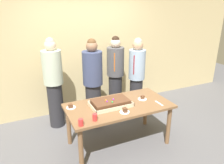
{
  "coord_description": "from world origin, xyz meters",
  "views": [
    {
      "loc": [
        -1.41,
        -2.79,
        2.27
      ],
      "look_at": [
        -0.05,
        0.15,
        1.08
      ],
      "focal_mm": 34.46,
      "sensor_mm": 36.0,
      "label": 1
    }
  ],
  "objects_px": {
    "drink_cup_nearest": "(81,122)",
    "person_green_shirt_behind": "(115,74)",
    "plated_slice_far_left": "(142,98)",
    "person_striped_tie_right": "(54,83)",
    "cake_server_utensil": "(159,103)",
    "person_serving_front": "(93,83)",
    "person_far_right_suit": "(137,76)",
    "drink_cup_middle": "(95,117)",
    "sheet_cake": "(111,103)",
    "plated_slice_near_left": "(125,111)",
    "plated_slice_near_right": "(71,107)",
    "party_table": "(119,110)"
  },
  "relations": [
    {
      "from": "person_green_shirt_behind",
      "to": "person_striped_tie_right",
      "type": "bearing_deg",
      "value": -56.68
    },
    {
      "from": "drink_cup_nearest",
      "to": "person_striped_tie_right",
      "type": "relative_size",
      "value": 0.06
    },
    {
      "from": "person_serving_front",
      "to": "person_green_shirt_behind",
      "type": "height_order",
      "value": "person_serving_front"
    },
    {
      "from": "sheet_cake",
      "to": "plated_slice_near_left",
      "type": "relative_size",
      "value": 4.29
    },
    {
      "from": "sheet_cake",
      "to": "person_far_right_suit",
      "type": "bearing_deg",
      "value": 39.34
    },
    {
      "from": "drink_cup_middle",
      "to": "cake_server_utensil",
      "type": "height_order",
      "value": "drink_cup_middle"
    },
    {
      "from": "drink_cup_nearest",
      "to": "person_serving_front",
      "type": "xyz_separation_m",
      "value": [
        0.57,
        1.09,
        0.1
      ]
    },
    {
      "from": "person_serving_front",
      "to": "drink_cup_middle",
      "type": "bearing_deg",
      "value": -21.72
    },
    {
      "from": "person_striped_tie_right",
      "to": "person_serving_front",
      "type": "bearing_deg",
      "value": 30.65
    },
    {
      "from": "party_table",
      "to": "plated_slice_far_left",
      "type": "xyz_separation_m",
      "value": [
        0.46,
        0.02,
        0.11
      ]
    },
    {
      "from": "plated_slice_near_right",
      "to": "person_far_right_suit",
      "type": "bearing_deg",
      "value": 20.79
    },
    {
      "from": "plated_slice_near_right",
      "to": "person_striped_tie_right",
      "type": "distance_m",
      "value": 0.85
    },
    {
      "from": "plated_slice_near_right",
      "to": "cake_server_utensil",
      "type": "bearing_deg",
      "value": -18.35
    },
    {
      "from": "person_serving_front",
      "to": "drink_cup_nearest",
      "type": "bearing_deg",
      "value": -30.59
    },
    {
      "from": "plated_slice_far_left",
      "to": "person_striped_tie_right",
      "type": "relative_size",
      "value": 0.09
    },
    {
      "from": "cake_server_utensil",
      "to": "person_far_right_suit",
      "type": "height_order",
      "value": "person_far_right_suit"
    },
    {
      "from": "person_serving_front",
      "to": "person_far_right_suit",
      "type": "height_order",
      "value": "person_serving_front"
    },
    {
      "from": "person_green_shirt_behind",
      "to": "person_far_right_suit",
      "type": "bearing_deg",
      "value": 71.57
    },
    {
      "from": "plated_slice_near_left",
      "to": "cake_server_utensil",
      "type": "bearing_deg",
      "value": 3.19
    },
    {
      "from": "plated_slice_far_left",
      "to": "sheet_cake",
      "type": "bearing_deg",
      "value": 179.11
    },
    {
      "from": "plated_slice_near_left",
      "to": "drink_cup_middle",
      "type": "bearing_deg",
      "value": -176.36
    },
    {
      "from": "drink_cup_nearest",
      "to": "person_green_shirt_behind",
      "type": "relative_size",
      "value": 0.06
    },
    {
      "from": "plated_slice_near_left",
      "to": "cake_server_utensil",
      "type": "height_order",
      "value": "plated_slice_near_left"
    },
    {
      "from": "plated_slice_far_left",
      "to": "person_striped_tie_right",
      "type": "distance_m",
      "value": 1.65
    },
    {
      "from": "party_table",
      "to": "person_green_shirt_behind",
      "type": "distance_m",
      "value": 1.26
    },
    {
      "from": "plated_slice_near_left",
      "to": "drink_cup_middle",
      "type": "relative_size",
      "value": 1.5
    },
    {
      "from": "drink_cup_middle",
      "to": "person_far_right_suit",
      "type": "distance_m",
      "value": 1.72
    },
    {
      "from": "plated_slice_near_right",
      "to": "person_far_right_suit",
      "type": "distance_m",
      "value": 1.65
    },
    {
      "from": "plated_slice_far_left",
      "to": "person_far_right_suit",
      "type": "bearing_deg",
      "value": 66.07
    },
    {
      "from": "sheet_cake",
      "to": "drink_cup_middle",
      "type": "distance_m",
      "value": 0.51
    },
    {
      "from": "sheet_cake",
      "to": "plated_slice_far_left",
      "type": "bearing_deg",
      "value": -0.89
    },
    {
      "from": "person_serving_front",
      "to": "person_far_right_suit",
      "type": "distance_m",
      "value": 0.98
    },
    {
      "from": "plated_slice_far_left",
      "to": "drink_cup_middle",
      "type": "relative_size",
      "value": 1.5
    },
    {
      "from": "person_green_shirt_behind",
      "to": "person_striped_tie_right",
      "type": "xyz_separation_m",
      "value": [
        -1.31,
        -0.1,
        0.04
      ]
    },
    {
      "from": "party_table",
      "to": "sheet_cake",
      "type": "distance_m",
      "value": 0.19
    },
    {
      "from": "person_green_shirt_behind",
      "to": "person_far_right_suit",
      "type": "relative_size",
      "value": 1.01
    },
    {
      "from": "plated_slice_far_left",
      "to": "person_far_right_suit",
      "type": "height_order",
      "value": "person_far_right_suit"
    },
    {
      "from": "plated_slice_near_left",
      "to": "plated_slice_near_right",
      "type": "height_order",
      "value": "plated_slice_near_left"
    },
    {
      "from": "drink_cup_nearest",
      "to": "plated_slice_near_right",
      "type": "bearing_deg",
      "value": 89.14
    },
    {
      "from": "sheet_cake",
      "to": "person_far_right_suit",
      "type": "distance_m",
      "value": 1.21
    },
    {
      "from": "plated_slice_far_left",
      "to": "drink_cup_nearest",
      "type": "relative_size",
      "value": 1.5
    },
    {
      "from": "drink_cup_nearest",
      "to": "person_green_shirt_behind",
      "type": "height_order",
      "value": "person_green_shirt_behind"
    },
    {
      "from": "party_table",
      "to": "plated_slice_near_right",
      "type": "distance_m",
      "value": 0.77
    },
    {
      "from": "drink_cup_middle",
      "to": "plated_slice_near_left",
      "type": "bearing_deg",
      "value": 3.64
    },
    {
      "from": "sheet_cake",
      "to": "plated_slice_far_left",
      "type": "xyz_separation_m",
      "value": [
        0.59,
        -0.01,
        -0.03
      ]
    },
    {
      "from": "cake_server_utensil",
      "to": "person_serving_front",
      "type": "bearing_deg",
      "value": 129.02
    },
    {
      "from": "plated_slice_near_left",
      "to": "person_far_right_suit",
      "type": "distance_m",
      "value": 1.36
    },
    {
      "from": "plated_slice_far_left",
      "to": "person_serving_front",
      "type": "xyz_separation_m",
      "value": [
        -0.63,
        0.72,
        0.13
      ]
    },
    {
      "from": "plated_slice_near_right",
      "to": "cake_server_utensil",
      "type": "xyz_separation_m",
      "value": [
        1.35,
        -0.45,
        -0.02
      ]
    },
    {
      "from": "person_serving_front",
      "to": "plated_slice_far_left",
      "type": "bearing_deg",
      "value": 38.2
    }
  ]
}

